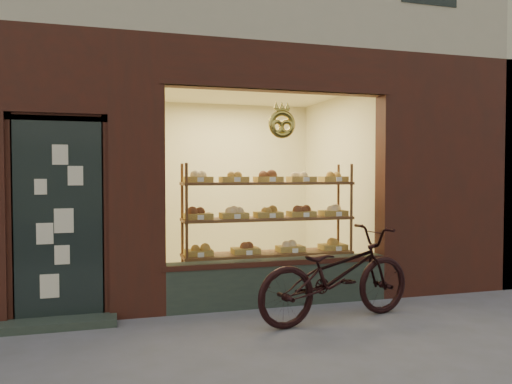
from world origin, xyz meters
name	(u,v)px	position (x,y,z in m)	size (l,w,h in m)	color
ground	(311,378)	(0.00, 0.00, 0.00)	(90.00, 90.00, 0.00)	slate
display_shelf	(268,228)	(0.45, 2.55, 0.89)	(2.20, 0.45, 1.70)	#552C1B
bicycle	(336,274)	(0.83, 1.34, 0.50)	(0.66, 1.89, 1.00)	black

